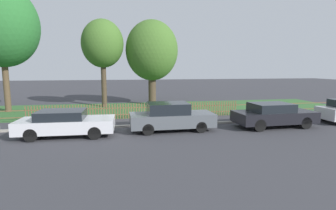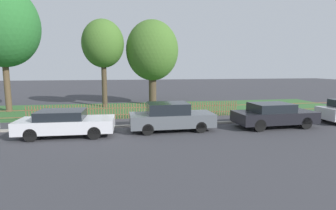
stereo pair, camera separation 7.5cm
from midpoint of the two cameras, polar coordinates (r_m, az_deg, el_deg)
ground_plane at (r=15.15m, az=-5.78°, el=-4.78°), size 120.00×120.00×0.00m
kerb_stone at (r=15.23m, az=-5.81°, el=-4.47°), size 35.11×0.20×0.12m
grass_strip at (r=21.63m, az=-7.06°, el=-0.89°), size 35.11×7.87×0.01m
park_fence at (r=17.68m, az=-6.44°, el=-1.26°), size 35.11×0.05×1.01m
parked_car_black_saloon at (r=13.92m, az=-21.24°, el=-3.60°), size 4.63×2.01×1.30m
parked_car_navy_estate at (r=14.11m, az=0.75°, el=-2.58°), size 4.50×1.84×1.51m
parked_car_red_compact at (r=16.09m, az=22.10°, el=-1.97°), size 4.63×2.04×1.38m
covered_motorcycle at (r=17.01m, az=-0.27°, el=-1.28°), size 1.88×0.82×0.97m
tree_nearest_kerb at (r=23.68m, az=-32.35°, el=14.32°), size 5.30×5.30×9.50m
tree_behind_motorcycle at (r=23.27m, az=-13.88°, el=12.74°), size 3.51×3.51×7.40m
tree_mid_park at (r=23.85m, az=-3.35°, el=11.68°), size 4.64×4.64×7.56m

